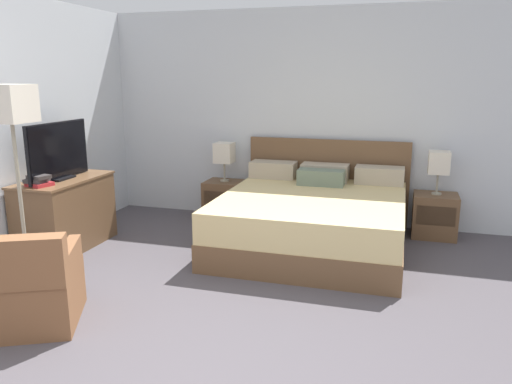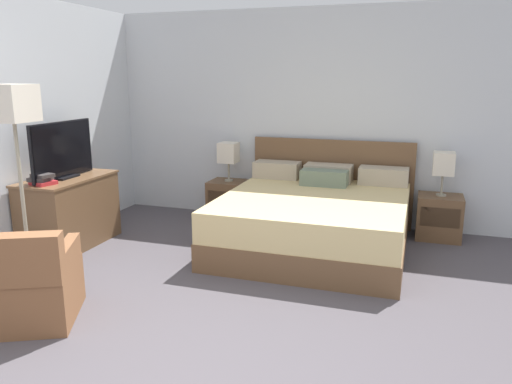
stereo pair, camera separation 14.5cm
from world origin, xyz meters
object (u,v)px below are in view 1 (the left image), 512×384
(tv, at_px, (58,152))
(armchair_by_window, at_px, (28,289))
(table_lamp_left, at_px, (224,153))
(dresser, at_px, (66,212))
(floor_lamp, at_px, (11,118))
(book_red_cover, at_px, (40,184))
(bed, at_px, (313,218))
(table_lamp_right, at_px, (439,163))
(book_blue_cover, at_px, (37,180))
(nightstand_right, at_px, (435,216))
(nightstand_left, at_px, (225,200))
(book_small_top, at_px, (39,177))

(tv, distance_m, armchair_by_window, 1.92)
(table_lamp_left, bearing_deg, dresser, -129.99)
(dresser, distance_m, armchair_by_window, 1.79)
(table_lamp_left, height_order, floor_lamp, floor_lamp)
(table_lamp_left, height_order, book_red_cover, table_lamp_left)
(bed, bearing_deg, tv, -162.60)
(table_lamp_left, distance_m, table_lamp_right, 2.57)
(table_lamp_left, height_order, armchair_by_window, table_lamp_left)
(dresser, relative_size, book_blue_cover, 5.85)
(nightstand_right, distance_m, dresser, 4.12)
(nightstand_left, height_order, armchair_by_window, armchair_by_window)
(book_small_top, bearing_deg, dresser, 92.91)
(table_lamp_right, bearing_deg, floor_lamp, -145.04)
(nightstand_right, bearing_deg, book_small_top, -153.71)
(tv, distance_m, floor_lamp, 1.06)
(nightstand_right, relative_size, dresser, 0.46)
(bed, distance_m, tv, 2.77)
(table_lamp_right, relative_size, book_blue_cover, 2.65)
(table_lamp_left, bearing_deg, book_small_top, -123.50)
(floor_lamp, bearing_deg, tv, 107.95)
(dresser, distance_m, floor_lamp, 1.48)
(tv, bearing_deg, floor_lamp, -72.05)
(table_lamp_left, bearing_deg, book_blue_cover, -124.12)
(nightstand_right, bearing_deg, tv, -158.08)
(bed, height_order, book_red_cover, bed)
(nightstand_left, bearing_deg, armchair_by_window, -97.81)
(dresser, xyz_separation_m, armchair_by_window, (0.84, -1.58, -0.11))
(armchair_by_window, bearing_deg, book_red_cover, 124.45)
(armchair_by_window, bearing_deg, floor_lamp, 131.15)
(floor_lamp, bearing_deg, table_lamp_left, 68.64)
(tv, xyz_separation_m, book_blue_cover, (-0.01, -0.34, -0.23))
(nightstand_left, xyz_separation_m, book_red_cover, (-1.25, -1.88, 0.53))
(book_small_top, xyz_separation_m, armchair_by_window, (0.82, -1.20, -0.57))
(nightstand_right, distance_m, table_lamp_left, 2.64)
(nightstand_left, bearing_deg, book_small_top, -123.52)
(nightstand_left, relative_size, book_red_cover, 2.36)
(book_red_cover, bearing_deg, book_small_top, 180.00)
(book_red_cover, distance_m, floor_lamp, 0.95)
(book_blue_cover, height_order, book_small_top, book_small_top)
(bed, distance_m, table_lamp_left, 1.58)
(book_red_cover, relative_size, armchair_by_window, 0.23)
(bed, xyz_separation_m, tv, (-2.55, -0.80, 0.73))
(nightstand_left, height_order, book_blue_cover, book_blue_cover)
(table_lamp_right, bearing_deg, book_red_cover, -153.69)
(nightstand_left, height_order, book_small_top, book_small_top)
(table_lamp_left, height_order, dresser, table_lamp_left)
(table_lamp_right, distance_m, floor_lamp, 4.35)
(nightstand_left, relative_size, floor_lamp, 0.29)
(nightstand_left, xyz_separation_m, floor_lamp, (-0.97, -2.47, 1.23))
(nightstand_right, bearing_deg, armchair_by_window, -134.08)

